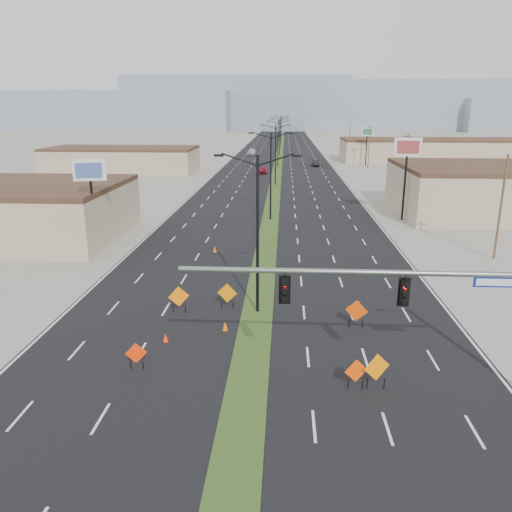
# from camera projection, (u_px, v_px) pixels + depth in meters

# --- Properties ---
(ground) EXTENTS (600.00, 600.00, 0.00)m
(ground) POSITION_uv_depth(u_px,v_px,m) (242.00, 424.00, 20.78)
(ground) COLOR gray
(ground) RESTS_ON ground
(road_surface) EXTENTS (25.00, 400.00, 0.02)m
(road_surface) POSITION_uv_depth(u_px,v_px,m) (278.00, 165.00, 116.49)
(road_surface) COLOR black
(road_surface) RESTS_ON ground
(median_strip) EXTENTS (2.00, 400.00, 0.04)m
(median_strip) POSITION_uv_depth(u_px,v_px,m) (278.00, 165.00, 116.49)
(median_strip) COLOR #2B4619
(median_strip) RESTS_ON ground
(building_sw_far) EXTENTS (30.00, 14.00, 4.50)m
(building_sw_far) POSITION_uv_depth(u_px,v_px,m) (123.00, 161.00, 103.26)
(building_sw_far) COLOR tan
(building_sw_far) RESTS_ON ground
(building_se_far) EXTENTS (44.00, 16.00, 5.00)m
(building_se_far) POSITION_uv_depth(u_px,v_px,m) (432.00, 151.00, 123.27)
(building_se_far) COLOR tan
(building_se_far) RESTS_ON ground
(mesa_west) EXTENTS (180.00, 50.00, 22.00)m
(mesa_west) POSITION_uv_depth(u_px,v_px,m) (78.00, 111.00, 292.26)
(mesa_west) COLOR gray
(mesa_west) RESTS_ON ground
(mesa_center) EXTENTS (220.00, 50.00, 28.00)m
(mesa_center) POSITION_uv_depth(u_px,v_px,m) (349.00, 106.00, 301.75)
(mesa_center) COLOR gray
(mesa_center) RESTS_ON ground
(mesa_backdrop) EXTENTS (140.00, 50.00, 32.00)m
(mesa_backdrop) POSITION_uv_depth(u_px,v_px,m) (237.00, 103.00, 324.18)
(mesa_backdrop) COLOR gray
(mesa_backdrop) RESTS_ON ground
(signal_mast) EXTENTS (16.30, 0.60, 8.00)m
(signal_mast) POSITION_uv_depth(u_px,v_px,m) (448.00, 303.00, 20.86)
(signal_mast) COLOR slate
(signal_mast) RESTS_ON ground
(streetlight_0) EXTENTS (5.15, 0.24, 10.02)m
(streetlight_0) POSITION_uv_depth(u_px,v_px,m) (258.00, 230.00, 30.72)
(streetlight_0) COLOR black
(streetlight_0) RESTS_ON ground
(streetlight_1) EXTENTS (5.15, 0.24, 10.02)m
(streetlight_1) POSITION_uv_depth(u_px,v_px,m) (271.00, 173.00, 57.52)
(streetlight_1) COLOR black
(streetlight_1) RESTS_ON ground
(streetlight_2) EXTENTS (5.15, 0.24, 10.02)m
(streetlight_2) POSITION_uv_depth(u_px,v_px,m) (276.00, 153.00, 84.32)
(streetlight_2) COLOR black
(streetlight_2) RESTS_ON ground
(streetlight_3) EXTENTS (5.15, 0.24, 10.02)m
(streetlight_3) POSITION_uv_depth(u_px,v_px,m) (278.00, 142.00, 111.13)
(streetlight_3) COLOR black
(streetlight_3) RESTS_ON ground
(streetlight_4) EXTENTS (5.15, 0.24, 10.02)m
(streetlight_4) POSITION_uv_depth(u_px,v_px,m) (280.00, 136.00, 137.93)
(streetlight_4) COLOR black
(streetlight_4) RESTS_ON ground
(streetlight_5) EXTENTS (5.15, 0.24, 10.02)m
(streetlight_5) POSITION_uv_depth(u_px,v_px,m) (281.00, 131.00, 164.73)
(streetlight_5) COLOR black
(streetlight_5) RESTS_ON ground
(streetlight_6) EXTENTS (5.15, 0.24, 10.02)m
(streetlight_6) POSITION_uv_depth(u_px,v_px,m) (281.00, 128.00, 191.53)
(streetlight_6) COLOR black
(streetlight_6) RESTS_ON ground
(utility_pole_0) EXTENTS (1.60, 0.20, 9.00)m
(utility_pole_0) POSITION_uv_depth(u_px,v_px,m) (501.00, 206.00, 42.28)
(utility_pole_0) COLOR #4C3823
(utility_pole_0) RESTS_ON ground
(utility_pole_1) EXTENTS (1.60, 0.20, 9.00)m
(utility_pole_1) POSITION_uv_depth(u_px,v_px,m) (406.00, 163.00, 75.78)
(utility_pole_1) COLOR #4C3823
(utility_pole_1) RESTS_ON ground
(utility_pole_2) EXTENTS (1.60, 0.20, 9.00)m
(utility_pole_2) POSITION_uv_depth(u_px,v_px,m) (369.00, 146.00, 109.28)
(utility_pole_2) COLOR #4C3823
(utility_pole_2) RESTS_ON ground
(utility_pole_3) EXTENTS (1.60, 0.20, 9.00)m
(utility_pole_3) POSITION_uv_depth(u_px,v_px,m) (350.00, 137.00, 142.78)
(utility_pole_3) COLOR #4C3823
(utility_pole_3) RESTS_ON ground
(car_left) EXTENTS (2.00, 4.16, 1.37)m
(car_left) POSITION_uv_depth(u_px,v_px,m) (262.00, 170.00, 100.71)
(car_left) COLOR maroon
(car_left) RESTS_ON ground
(car_mid) EXTENTS (1.56, 4.31, 1.41)m
(car_mid) POSITION_uv_depth(u_px,v_px,m) (316.00, 163.00, 113.35)
(car_mid) COLOR black
(car_mid) RESTS_ON ground
(car_far) EXTENTS (2.62, 5.70, 1.62)m
(car_far) POSITION_uv_depth(u_px,v_px,m) (252.00, 152.00, 140.33)
(car_far) COLOR #AFB5B9
(car_far) RESTS_ON ground
(construction_sign_0) EXTENTS (1.26, 0.55, 1.79)m
(construction_sign_0) POSITION_uv_depth(u_px,v_px,m) (179.00, 297.00, 31.78)
(construction_sign_0) COLOR orange
(construction_sign_0) RESTS_ON ground
(construction_sign_1) EXTENTS (1.05, 0.33, 1.43)m
(construction_sign_1) POSITION_uv_depth(u_px,v_px,m) (136.00, 354.00, 24.91)
(construction_sign_1) COLOR #FF3105
(construction_sign_1) RESTS_ON ground
(construction_sign_2) EXTENTS (1.29, 0.23, 1.73)m
(construction_sign_2) POSITION_uv_depth(u_px,v_px,m) (227.00, 294.00, 32.48)
(construction_sign_2) COLOR orange
(construction_sign_2) RESTS_ON ground
(construction_sign_3) EXTENTS (1.10, 0.39, 1.52)m
(construction_sign_3) POSITION_uv_depth(u_px,v_px,m) (356.00, 372.00, 23.12)
(construction_sign_3) COLOR #FF4505
(construction_sign_3) RESTS_ON ground
(construction_sign_4) EXTENTS (1.28, 0.42, 1.76)m
(construction_sign_4) POSITION_uv_depth(u_px,v_px,m) (356.00, 312.00, 29.61)
(construction_sign_4) COLOR #E94204
(construction_sign_4) RESTS_ON ground
(construction_sign_5) EXTENTS (1.26, 0.60, 1.81)m
(construction_sign_5) POSITION_uv_depth(u_px,v_px,m) (377.00, 368.00, 23.07)
(construction_sign_5) COLOR orange
(construction_sign_5) RESTS_ON ground
(cone_0) EXTENTS (0.35, 0.35, 0.53)m
(cone_0) POSITION_uv_depth(u_px,v_px,m) (166.00, 338.00, 27.99)
(cone_0) COLOR #FF3605
(cone_0) RESTS_ON ground
(cone_1) EXTENTS (0.40, 0.40, 0.55)m
(cone_1) POSITION_uv_depth(u_px,v_px,m) (225.00, 326.00, 29.45)
(cone_1) COLOR #E16704
(cone_1) RESTS_ON ground
(cone_2) EXTENTS (0.41, 0.41, 0.59)m
(cone_2) POSITION_uv_depth(u_px,v_px,m) (359.00, 305.00, 32.64)
(cone_2) COLOR orange
(cone_2) RESTS_ON ground
(cone_3) EXTENTS (0.41, 0.41, 0.58)m
(cone_3) POSITION_uv_depth(u_px,v_px,m) (215.00, 249.00, 45.52)
(cone_3) COLOR #E15704
(cone_3) RESTS_ON ground
(pole_sign_west) EXTENTS (2.75, 1.11, 8.46)m
(pole_sign_west) POSITION_uv_depth(u_px,v_px,m) (90.00, 178.00, 43.02)
(pole_sign_west) COLOR black
(pole_sign_west) RESTS_ON ground
(pole_sign_east_near) EXTENTS (3.10, 0.50, 9.46)m
(pole_sign_east_near) POSITION_uv_depth(u_px,v_px,m) (407.00, 153.00, 56.77)
(pole_sign_east_near) COLOR black
(pole_sign_east_near) RESTS_ON ground
(pole_sign_east_far) EXTENTS (2.73, 1.25, 8.51)m
(pole_sign_east_far) POSITION_uv_depth(u_px,v_px,m) (367.00, 135.00, 112.89)
(pole_sign_east_far) COLOR black
(pole_sign_east_far) RESTS_ON ground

